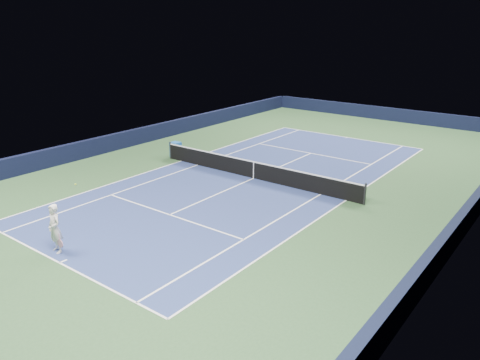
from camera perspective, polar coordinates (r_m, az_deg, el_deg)
The scene contains 19 objects.
ground at distance 25.65m, azimuth 1.67°, elevation 0.20°, with size 40.00×40.00×0.00m, color #2A4A28.
wall_far at distance 42.73m, azimuth 17.55°, elevation 7.69°, with size 22.00×0.35×1.10m, color black.
wall_right at distance 21.46m, azimuth 25.92°, elevation -4.05°, with size 0.35×40.00×1.10m, color black.
wall_left at distance 32.74m, azimuth -13.94°, elevation 4.79°, with size 0.35×40.00×1.10m, color black.
court_surface at distance 25.65m, azimuth 1.67°, elevation 0.21°, with size 10.97×23.77×0.01m, color navy.
baseline_far at distance 35.62m, azimuth 12.95°, elevation 5.09°, with size 10.97×0.08×0.00m, color white.
baseline_near at distance 18.14m, azimuth -21.15°, elevation -9.40°, with size 10.97×0.08×0.00m, color white.
sideline_doubles_right at distance 23.08m, azimuth 12.80°, elevation -2.43°, with size 0.08×23.77×0.00m, color white.
sideline_doubles_left at distance 29.03m, azimuth -7.16°, elevation 2.32°, with size 0.08×23.77×0.00m, color white.
sideline_singles_right at distance 23.63m, azimuth 9.80°, elevation -1.72°, with size 0.08×23.77×0.00m, color white.
sideline_singles_left at distance 28.12m, azimuth -5.15°, elevation 1.85°, with size 0.08×23.77×0.00m, color white.
service_line_far at distance 30.85m, azimuth 8.64°, elevation 3.25°, with size 8.23×0.08×0.00m, color white.
service_line_near at distance 21.11m, azimuth -8.55°, elevation -4.21°, with size 8.23×0.08×0.00m, color white.
center_service_line at distance 25.65m, azimuth 1.67°, elevation 0.22°, with size 0.08×12.80×0.00m, color white.
center_mark_far at distance 35.49m, azimuth 12.85°, elevation 5.05°, with size 0.08×0.30×0.00m, color white.
center_mark_near at distance 18.21m, azimuth -20.75°, elevation -9.24°, with size 0.08×0.30×0.00m, color white.
tennis_net at distance 25.49m, azimuth 1.68°, elevation 1.28°, with size 12.90×0.10×1.07m.
sponsor_cube at distance 29.83m, azimuth -7.84°, elevation 3.69°, with size 0.63×0.54×0.96m.
tennis_player at distance 18.60m, azimuth -21.64°, elevation -5.54°, with size 0.86×1.30×2.45m.
Camera 1 is at (14.13, -19.77, 8.22)m, focal length 35.00 mm.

